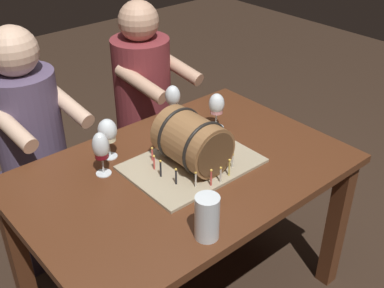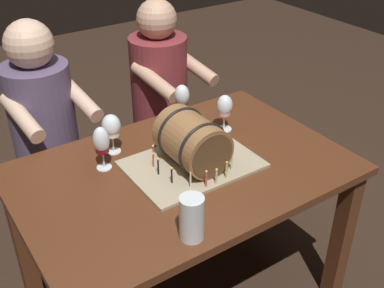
% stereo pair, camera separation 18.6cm
% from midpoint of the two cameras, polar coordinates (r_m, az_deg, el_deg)
% --- Properties ---
extents(dining_table, '(1.31, 0.87, 0.73)m').
position_cam_midpoint_polar(dining_table, '(1.97, 1.64, -5.59)').
color(dining_table, '#562D19').
rests_on(dining_table, ground).
extents(barrel_cake, '(0.51, 0.37, 0.23)m').
position_cam_midpoint_polar(barrel_cake, '(1.86, 2.86, -0.13)').
color(barrel_cake, tan).
rests_on(barrel_cake, dining_table).
extents(wine_glass_rose, '(0.07, 0.07, 0.17)m').
position_cam_midpoint_polar(wine_glass_rose, '(2.12, 6.44, 4.33)').
color(wine_glass_rose, white).
rests_on(wine_glass_rose, dining_table).
extents(wine_glass_empty, '(0.07, 0.07, 0.19)m').
position_cam_midpoint_polar(wine_glass_empty, '(2.16, 1.27, 5.66)').
color(wine_glass_empty, white).
rests_on(wine_glass_empty, dining_table).
extents(wine_glass_red, '(0.06, 0.06, 0.18)m').
position_cam_midpoint_polar(wine_glass_red, '(1.85, -7.97, 0.13)').
color(wine_glass_red, white).
rests_on(wine_glass_red, dining_table).
extents(wine_glass_white, '(0.08, 0.08, 0.17)m').
position_cam_midpoint_polar(wine_glass_white, '(1.95, -6.93, 1.91)').
color(wine_glass_white, white).
rests_on(wine_glass_white, dining_table).
extents(beer_pint, '(0.08, 0.08, 0.16)m').
position_cam_midpoint_polar(beer_pint, '(1.54, 3.48, -9.11)').
color(beer_pint, white).
rests_on(beer_pint, dining_table).
extents(person_seated_left, '(0.38, 0.48, 1.20)m').
position_cam_midpoint_polar(person_seated_left, '(2.43, -14.66, -0.81)').
color(person_seated_left, '#372D40').
rests_on(person_seated_left, ground).
extents(person_seated_right, '(0.39, 0.49, 1.20)m').
position_cam_midpoint_polar(person_seated_right, '(2.67, -1.75, 3.11)').
color(person_seated_right, '#4C1B1E').
rests_on(person_seated_right, ground).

